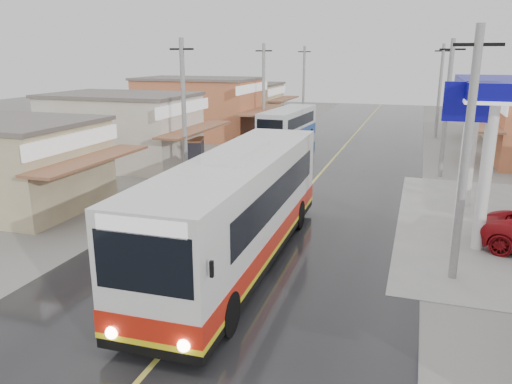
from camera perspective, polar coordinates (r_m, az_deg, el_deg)
ground at (r=18.70m, az=-0.54°, el=-6.94°), size 120.00×120.00×0.00m
road at (r=32.64m, az=7.91°, el=2.72°), size 12.00×90.00×0.02m
centre_line at (r=32.64m, az=7.91°, el=2.74°), size 0.15×90.00×0.01m
shopfronts_left at (r=39.70m, az=-10.10°, el=4.88°), size 11.00×44.00×5.20m
utility_poles_left at (r=35.44m, az=-3.00°, el=3.84°), size 1.60×50.00×8.00m
utility_poles_right at (r=32.20m, az=20.25°, el=1.71°), size 1.60×36.00×8.00m
coach_bus at (r=17.24m, az=-1.93°, el=-1.88°), size 3.21×13.29×4.13m
second_bus at (r=40.70m, az=3.65°, el=7.56°), size 2.84×8.81×2.88m
cyclist at (r=24.01m, az=-6.34°, el=-0.19°), size 0.92×2.01×2.10m
tricycle_near at (r=33.09m, az=-7.37°, el=4.74°), size 2.21×2.55×1.82m
tricycle_far at (r=34.04m, az=-7.69°, el=4.79°), size 1.81×2.16×1.58m
tyre_stack at (r=25.91m, az=-11.91°, el=-0.37°), size 0.80×0.80×0.41m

